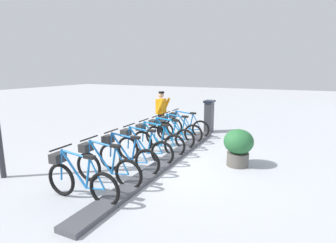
{
  "coord_description": "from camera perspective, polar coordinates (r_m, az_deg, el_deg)",
  "views": [
    {
      "loc": [
        -2.93,
        6.03,
        2.47
      ],
      "look_at": [
        0.5,
        -1.15,
        0.9
      ],
      "focal_mm": 28.19,
      "sensor_mm": 36.0,
      "label": 1
    }
  ],
  "objects": [
    {
      "name": "worker_near_rack",
      "position": [
        10.07,
        -1.46,
        2.22
      ],
      "size": [
        0.47,
        0.63,
        1.66
      ],
      "color": "white",
      "rests_on": "ground"
    },
    {
      "name": "bike_docked_5",
      "position": [
        6.51,
        -9.17,
        -7.26
      ],
      "size": [
        1.72,
        0.54,
        1.02
      ],
      "color": "black",
      "rests_on": "ground"
    },
    {
      "name": "bike_docked_3",
      "position": [
        7.77,
        -2.67,
        -4.08
      ],
      "size": [
        1.72,
        0.54,
        1.02
      ],
      "color": "black",
      "rests_on": "ground"
    },
    {
      "name": "bike_docked_2",
      "position": [
        8.44,
        -0.18,
        -2.84
      ],
      "size": [
        1.72,
        0.54,
        1.02
      ],
      "color": "black",
      "rests_on": "ground"
    },
    {
      "name": "bike_docked_1",
      "position": [
        9.13,
        1.93,
        -1.77
      ],
      "size": [
        1.72,
        0.54,
        1.02
      ],
      "color": "black",
      "rests_on": "ground"
    },
    {
      "name": "ground_plane",
      "position": [
        7.15,
        -0.36,
        -9.06
      ],
      "size": [
        60.0,
        60.0,
        0.0
      ],
      "primitive_type": "plane",
      "color": "#AEB1B6"
    },
    {
      "name": "bike_docked_4",
      "position": [
        7.13,
        -5.62,
        -5.54
      ],
      "size": [
        1.72,
        0.54,
        1.02
      ],
      "color": "black",
      "rests_on": "ground"
    },
    {
      "name": "dock_rail_base",
      "position": [
        7.13,
        -0.36,
        -8.68
      ],
      "size": [
        0.44,
        7.0,
        0.1
      ],
      "primitive_type": "cube",
      "color": "#47474C",
      "rests_on": "ground"
    },
    {
      "name": "bike_docked_0",
      "position": [
        9.83,
        3.74,
        -0.86
      ],
      "size": [
        1.72,
        0.54,
        1.02
      ],
      "color": "black",
      "rests_on": "ground"
    },
    {
      "name": "planter_bush",
      "position": [
        7.07,
        14.97,
        -5.07
      ],
      "size": [
        0.76,
        0.76,
        0.97
      ],
      "color": "#59544C",
      "rests_on": "ground"
    },
    {
      "name": "bike_docked_7",
      "position": [
        5.39,
        -18.75,
        -11.7
      ],
      "size": [
        1.72,
        0.54,
        1.02
      ],
      "color": "black",
      "rests_on": "ground"
    },
    {
      "name": "payment_kiosk",
      "position": [
        10.63,
        8.85,
        1.24
      ],
      "size": [
        0.36,
        0.52,
        1.28
      ],
      "color": "#38383D",
      "rests_on": "ground"
    },
    {
      "name": "bike_docked_6",
      "position": [
        5.93,
        -13.48,
        -9.3
      ],
      "size": [
        1.72,
        0.54,
        1.02
      ],
      "color": "black",
      "rests_on": "ground"
    }
  ]
}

